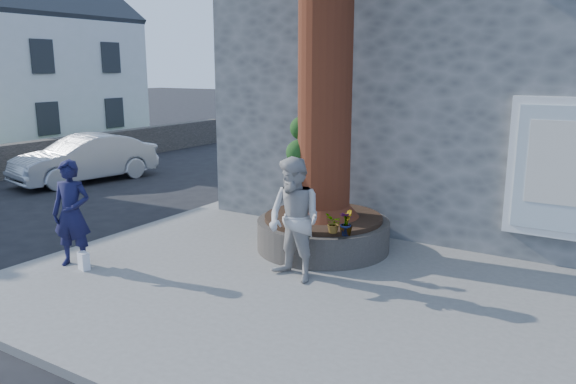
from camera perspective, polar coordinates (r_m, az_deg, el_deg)
The scene contains 14 objects.
ground at distance 8.83m, azimuth -7.39°, elevation -9.05°, with size 120.00×120.00×0.00m, color black.
pavement at distance 8.82m, azimuth 4.47°, elevation -8.59°, with size 9.00×8.00×0.12m, color slate.
yellow_line at distance 11.53m, azimuth -16.09°, elevation -4.22°, with size 0.10×30.00×0.01m, color yellow.
stone_shop at distance 13.79m, azimuth 20.80°, elevation 11.46°, with size 10.30×8.30×6.30m.
planter at distance 9.85m, azimuth 3.58°, elevation -4.12°, with size 2.30×2.30×0.60m.
cottage_far at distance 26.04m, azimuth -25.45°, elevation 12.63°, with size 7.30×7.40×8.75m.
man at distance 9.52m, azimuth -21.12°, elevation -2.04°, with size 0.62×0.41×1.71m, color #141437.
woman at distance 8.25m, azimuth 0.64°, elevation -2.84°, with size 0.90×0.70×1.85m, color #AEAAA7.
shopping_bag at distance 9.44m, azimuth -20.04°, elevation -6.60°, with size 0.20×0.12×0.28m, color white.
car_silver at distance 17.15m, azimuth -19.94°, elevation 3.21°, with size 1.41×4.05×1.33m, color #A6A9AD.
plant_a at distance 10.29m, azimuth 0.30°, elevation -0.60°, with size 0.18×0.12×0.34m, color gray.
plant_b at distance 8.61m, azimuth 5.92°, elevation -3.14°, with size 0.22×0.21×0.39m, color gray.
plant_c at distance 8.61m, azimuth 5.92°, elevation -3.22°, with size 0.21×0.21×0.37m, color gray.
plant_d at distance 8.71m, azimuth 4.65°, elevation -3.21°, with size 0.28×0.25×0.31m, color gray.
Camera 1 is at (5.24, -6.32, 3.24)m, focal length 35.00 mm.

